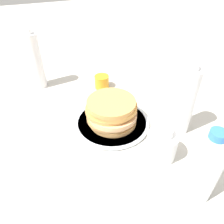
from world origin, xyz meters
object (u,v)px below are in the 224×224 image
object	(u,v)px
pancake_stack	(112,112)
juice_glass	(102,82)
cream_jug	(162,145)
plate	(112,122)
water_bottle_far	(35,61)
water_bottle_mid	(204,167)
water_bottle_near	(185,102)

from	to	relation	value
pancake_stack	juice_glass	world-z (taller)	pancake_stack
pancake_stack	juice_glass	distance (m)	0.25
juice_glass	cream_jug	xyz separation A→B (m)	(0.05, -0.44, 0.02)
plate	water_bottle_far	xyz separation A→B (m)	(-0.22, 0.35, 0.11)
water_bottle_mid	water_bottle_far	size ratio (longest dim) A/B	0.86
water_bottle_far	plate	bearing A→B (deg)	-58.50
plate	water_bottle_mid	bearing A→B (deg)	-71.13
water_bottle_near	water_bottle_mid	size ratio (longest dim) A/B	1.14
pancake_stack	water_bottle_near	distance (m)	0.25
juice_glass	water_bottle_near	size ratio (longest dim) A/B	0.25
water_bottle_far	juice_glass	bearing A→B (deg)	-22.45
pancake_stack	juice_glass	size ratio (longest dim) A/B	2.81
cream_jug	juice_glass	bearing A→B (deg)	95.98
cream_jug	water_bottle_mid	world-z (taller)	water_bottle_mid
water_bottle_mid	juice_glass	bearing A→B (deg)	97.03
water_bottle_near	water_bottle_mid	bearing A→B (deg)	-113.51
pancake_stack	water_bottle_far	xyz separation A→B (m)	(-0.22, 0.36, 0.06)
water_bottle_mid	cream_jug	bearing A→B (deg)	100.28
pancake_stack	plate	bearing A→B (deg)	45.30
water_bottle_mid	water_bottle_near	bearing A→B (deg)	66.49
juice_glass	pancake_stack	bearing A→B (deg)	-99.82
plate	water_bottle_far	bearing A→B (deg)	121.50
plate	water_bottle_far	distance (m)	0.43
juice_glass	water_bottle_mid	world-z (taller)	water_bottle_mid
water_bottle_mid	pancake_stack	bearing A→B (deg)	109.10
juice_glass	cream_jug	distance (m)	0.44
cream_jug	water_bottle_far	bearing A→B (deg)	119.22
water_bottle_far	water_bottle_mid	bearing A→B (deg)	-64.27
plate	cream_jug	distance (m)	0.21
juice_glass	water_bottle_near	distance (m)	0.40
plate	pancake_stack	xyz separation A→B (m)	(-0.00, -0.00, 0.05)
water_bottle_near	plate	bearing A→B (deg)	153.21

